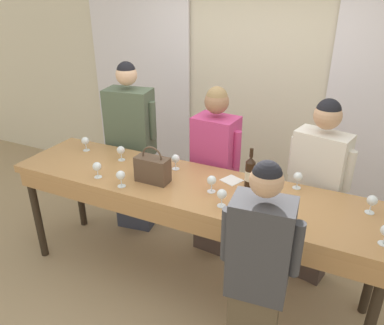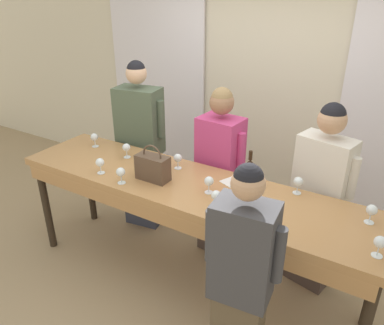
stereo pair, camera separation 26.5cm
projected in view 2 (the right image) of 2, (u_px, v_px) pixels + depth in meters
name	position (u px, v px, depth m)	size (l,w,h in m)	color
ground_plane	(188.00, 279.00, 3.40)	(18.00, 18.00, 0.00)	tan
wall_back	(268.00, 88.00, 4.11)	(12.00, 0.06, 2.80)	beige
curtain_panel_left	(157.00, 79.00, 4.77)	(1.36, 0.03, 2.69)	white
tasting_bar	(186.00, 194.00, 3.00)	(3.04, 0.73, 1.00)	#B27F4C
wine_bottle	(249.00, 175.00, 2.84)	(0.08, 0.08, 0.32)	black
handbag	(153.00, 167.00, 2.98)	(0.27, 0.13, 0.30)	brown
wine_glass_front_left	(268.00, 216.00, 2.38)	(0.07, 0.07, 0.13)	white
wine_glass_front_mid	(380.00, 243.00, 2.13)	(0.07, 0.07, 0.13)	white
wine_glass_front_right	(94.00, 138.00, 3.61)	(0.07, 0.07, 0.13)	white
wine_glass_center_left	(209.00, 182.00, 2.80)	(0.07, 0.07, 0.13)	white
wine_glass_center_mid	(121.00, 172.00, 2.93)	(0.07, 0.07, 0.13)	white
wine_glass_center_right	(216.00, 196.00, 2.61)	(0.07, 0.07, 0.13)	white
wine_glass_back_left	(100.00, 163.00, 3.09)	(0.07, 0.07, 0.13)	white
wine_glass_back_mid	(178.00, 158.00, 3.17)	(0.07, 0.07, 0.13)	white
wine_glass_back_right	(372.00, 211.00, 2.44)	(0.07, 0.07, 0.13)	white
wine_glass_near_host	(298.00, 182.00, 2.79)	(0.07, 0.07, 0.13)	white
wine_glass_by_bottle	(126.00, 148.00, 3.38)	(0.07, 0.07, 0.13)	white
napkin	(232.00, 182.00, 2.98)	(0.19, 0.19, 0.00)	white
guest_olive_jacket	(141.00, 147.00, 3.87)	(0.56, 0.33, 1.79)	#383D51
guest_pink_top	(219.00, 173.00, 3.46)	(0.50, 0.31, 1.65)	#473833
guest_cream_sweater	(319.00, 198.00, 3.03)	(0.53, 0.32, 1.66)	#473833
host_pouring	(241.00, 286.00, 2.18)	(0.46, 0.27, 1.63)	brown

